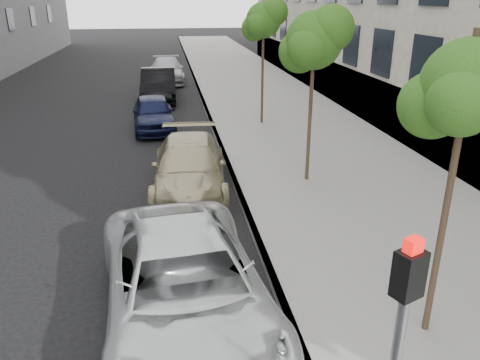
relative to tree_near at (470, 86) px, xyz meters
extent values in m
cube|color=gray|center=(1.07, 22.50, -3.84)|extent=(6.40, 72.00, 0.14)
cube|color=#9E9B93|center=(-2.05, 22.50, -3.84)|extent=(0.15, 72.00, 0.14)
cylinder|color=#38281C|center=(-0.03, 0.00, -1.53)|extent=(0.10, 0.10, 4.47)
sphere|color=#1A5B17|center=(-0.03, 0.00, 0.01)|extent=(1.20, 1.20, 1.20)
sphere|color=#1A5B17|center=(-0.33, 0.25, -0.29)|extent=(0.90, 0.90, 0.90)
cylinder|color=#38281C|center=(-0.03, 6.50, -1.53)|extent=(0.10, 0.10, 4.48)
sphere|color=#1A5B17|center=(-0.03, 6.50, 0.02)|extent=(1.47, 1.47, 1.47)
sphere|color=#1A5B17|center=(0.32, 6.30, 0.32)|extent=(1.18, 1.18, 1.18)
sphere|color=#1A5B17|center=(-0.33, 6.75, -0.28)|extent=(1.10, 1.10, 1.10)
cylinder|color=#38281C|center=(-0.03, 13.00, -1.42)|extent=(0.10, 0.10, 4.69)
sphere|color=#1A5B17|center=(-0.03, 13.00, 0.22)|extent=(1.34, 1.34, 1.34)
sphere|color=#1A5B17|center=(0.32, 12.80, 0.52)|extent=(1.07, 1.07, 1.07)
sphere|color=#1A5B17|center=(-0.33, 13.25, -0.08)|extent=(1.01, 1.01, 1.01)
cube|color=black|center=(-1.93, -2.41, -1.06)|extent=(0.29, 0.26, 0.42)
cube|color=red|center=(-1.93, -2.41, -0.79)|extent=(0.17, 0.15, 0.12)
imported|color=silver|center=(-3.70, 0.83, -3.16)|extent=(3.01, 5.59, 1.49)
imported|color=tan|center=(-3.33, 6.49, -3.22)|extent=(2.23, 4.87, 1.38)
imported|color=black|center=(-4.39, 13.12, -3.24)|extent=(1.83, 4.02, 1.34)
imported|color=black|center=(-4.22, 18.73, -3.11)|extent=(1.73, 4.84, 1.59)
imported|color=#A2A4AA|center=(-3.76, 24.21, -3.19)|extent=(2.03, 4.95, 1.43)
camera|label=1|loc=(-3.80, -5.44, 1.05)|focal=35.00mm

